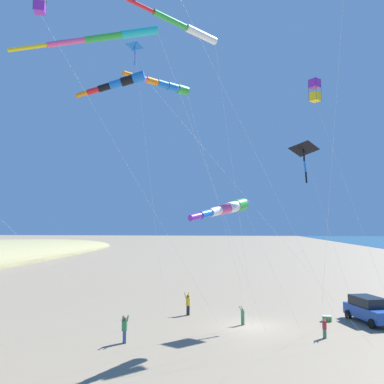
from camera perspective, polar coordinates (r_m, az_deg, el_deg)
name	(u,v)px	position (r m, az deg, el deg)	size (l,w,h in m)	color
ground_plane	(252,326)	(29.32, 8.84, -19.08)	(600.00, 600.00, 0.00)	gray
parked_car	(370,309)	(32.66, 24.83, -15.51)	(3.04, 4.65, 1.85)	#1E479E
cooler_box	(327,319)	(32.03, 19.35, -17.26)	(0.62, 0.42, 0.42)	green
person_adult_flyer	(188,303)	(32.29, -0.60, -16.09)	(0.59, 0.63, 1.77)	#232328
person_child_green_jacket	(325,327)	(27.30, 19.04, -18.35)	(0.42, 0.47, 1.32)	#3D7F51
person_child_grey_jacket	(125,327)	(25.26, -9.96, -19.13)	(0.57, 0.62, 1.73)	#335199
person_bystander_far	(243,315)	(29.46, 7.51, -17.57)	(0.48, 0.46, 1.34)	#3D7F51
kite_windsock_red_high_left	(120,83)	(26.83, -10.65, 15.59)	(18.48, 1.19, 17.33)	blue
kite_windsock_teal_far_right	(107,37)	(19.88, -12.47, 21.47)	(11.95, 11.83, 16.67)	#1EB7C6
kite_windsock_orange_high_right	(185,27)	(25.24, -0.97, 23.21)	(7.24, 11.73, 19.33)	white
kite_windsock_purple_drifting	(166,85)	(32.34, -3.89, 15.52)	(9.41, 5.30, 18.95)	green
kite_delta_yellow_midlevel	(135,49)	(30.29, -8.48, 20.28)	(1.68, 7.33, 20.45)	blue
kite_delta_long_streamer_left	(303,150)	(34.26, 16.18, 6.03)	(4.94, 1.77, 14.26)	black
kite_box_blue_topmost	(315,90)	(33.26, 17.74, 14.13)	(5.12, 2.87, 18.85)	purple
kite_windsock_rainbow_low_near	(227,209)	(24.57, 5.15, -2.46)	(6.98, 7.48, 9.00)	green
kite_box_striped_overhead	(40,0)	(26.09, -21.55, 24.89)	(10.38, 7.53, 20.79)	white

